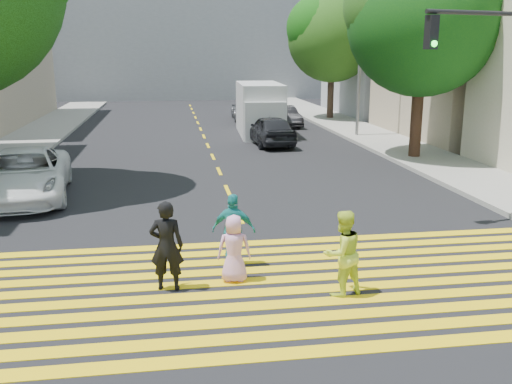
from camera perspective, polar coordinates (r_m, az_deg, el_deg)
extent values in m
plane|color=black|center=(9.69, 2.74, -12.32)|extent=(120.00, 120.00, 0.00)
cube|color=gray|center=(31.53, -21.03, 5.26)|extent=(3.00, 40.00, 0.15)
cube|color=gray|center=(26.00, 14.73, 4.08)|extent=(3.00, 60.00, 0.15)
cube|color=yellow|center=(8.65, 4.37, -15.73)|extent=(13.40, 0.35, 0.01)
cube|color=yellow|center=(9.12, 3.57, -14.06)|extent=(13.40, 0.35, 0.01)
cube|color=yellow|center=(9.59, 2.86, -12.55)|extent=(13.40, 0.35, 0.01)
cube|color=yellow|center=(10.08, 2.23, -11.18)|extent=(13.40, 0.35, 0.01)
cube|color=yellow|center=(10.57, 1.66, -9.94)|extent=(13.40, 0.35, 0.01)
cube|color=yellow|center=(11.07, 1.15, -8.81)|extent=(13.40, 0.35, 0.01)
cube|color=yellow|center=(11.57, 0.68, -7.78)|extent=(13.40, 0.35, 0.01)
cube|color=yellow|center=(12.08, 0.25, -6.83)|extent=(13.40, 0.35, 0.01)
cube|color=yellow|center=(12.59, -0.14, -5.96)|extent=(13.40, 0.35, 0.01)
cube|color=yellow|center=(13.10, -0.50, -5.15)|extent=(13.40, 0.35, 0.01)
cube|color=yellow|center=(15.23, -1.70, -2.43)|extent=(0.12, 1.40, 0.01)
cube|color=yellow|center=(18.11, -2.86, 0.19)|extent=(0.12, 1.40, 0.01)
cube|color=yellow|center=(21.03, -3.70, 2.09)|extent=(0.12, 1.40, 0.01)
cube|color=yellow|center=(23.96, -4.34, 3.53)|extent=(0.12, 1.40, 0.01)
cube|color=yellow|center=(26.91, -4.84, 4.65)|extent=(0.12, 1.40, 0.01)
cube|color=yellow|center=(29.87, -5.24, 5.55)|extent=(0.12, 1.40, 0.01)
cube|color=yellow|center=(32.84, -5.57, 6.29)|extent=(0.12, 1.40, 0.01)
cube|color=yellow|center=(35.81, -5.84, 6.91)|extent=(0.12, 1.40, 0.01)
cube|color=yellow|center=(38.79, -6.08, 7.43)|extent=(0.12, 1.40, 0.01)
cube|color=yellow|center=(41.77, -6.28, 7.87)|extent=(0.12, 1.40, 0.01)
cube|color=yellow|center=(44.75, -6.45, 8.26)|extent=(0.12, 1.40, 0.01)
cube|color=yellow|center=(47.74, -6.60, 8.60)|extent=(0.12, 1.40, 0.01)
cube|color=tan|center=(32.23, 23.40, 14.03)|extent=(10.00, 10.00, 10.00)
cube|color=gray|center=(42.01, 15.32, 14.34)|extent=(10.00, 10.00, 10.00)
cube|color=gray|center=(56.57, -7.15, 15.46)|extent=(30.00, 8.00, 12.00)
cylinder|color=black|center=(23.95, 15.73, 6.80)|extent=(0.60, 0.60, 3.11)
sphere|color=#0B3B12|center=(23.82, 16.36, 16.13)|extent=(7.62, 7.62, 5.85)
sphere|color=#1C5C15|center=(23.63, 13.89, 17.72)|extent=(5.33, 5.33, 4.10)
cylinder|color=#382A1E|center=(37.38, 7.45, 9.41)|extent=(0.42, 0.42, 2.94)
sphere|color=#1B5010|center=(37.29, 7.63, 15.10)|extent=(5.67, 5.67, 5.60)
sphere|color=#19500F|center=(37.89, 9.26, 16.29)|extent=(4.25, 4.25, 4.20)
sphere|color=#14470D|center=(36.88, 6.22, 16.02)|extent=(3.97, 3.97, 3.92)
imported|color=black|center=(10.52, -8.93, -5.34)|extent=(0.66, 0.48, 1.69)
imported|color=#D6EF3C|center=(10.31, 8.64, -6.07)|extent=(0.92, 0.82, 1.57)
imported|color=#DD9AC7|center=(10.82, -2.21, -5.68)|extent=(0.68, 0.48, 1.31)
imported|color=teal|center=(11.59, -2.24, -3.83)|extent=(0.95, 0.59, 1.51)
imported|color=white|center=(18.23, -22.17, 1.62)|extent=(3.02, 5.54, 1.47)
imported|color=black|center=(26.88, 1.45, 6.20)|extent=(1.97, 4.26, 1.41)
imported|color=gray|center=(37.24, -0.95, 8.25)|extent=(2.05, 4.61, 1.31)
imported|color=black|center=(33.85, 2.84, 7.57)|extent=(1.63, 3.74, 1.20)
cube|color=silver|center=(30.60, 0.35, 8.33)|extent=(2.42, 5.47, 2.68)
cube|color=beige|center=(28.30, 0.86, 7.12)|extent=(2.10, 1.39, 1.93)
cylinder|color=black|center=(28.72, -0.95, 6.03)|extent=(0.31, 0.76, 0.75)
cylinder|color=black|center=(28.91, 2.46, 6.07)|extent=(0.31, 0.76, 0.75)
cylinder|color=black|center=(32.54, -1.53, 6.94)|extent=(0.31, 0.76, 0.75)
cylinder|color=#2B2B2B|center=(32.71, 1.50, 6.98)|extent=(0.31, 0.76, 0.75)
cylinder|color=black|center=(15.44, 22.34, 16.22)|extent=(3.63, 0.91, 0.11)
cube|color=black|center=(14.34, 17.14, 15.03)|extent=(0.29, 0.29, 0.78)
sphere|color=#1CCC24|center=(14.23, 17.39, 13.98)|extent=(0.18, 0.18, 0.15)
cylinder|color=gray|center=(29.51, 10.36, 13.45)|extent=(0.16, 0.16, 8.38)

